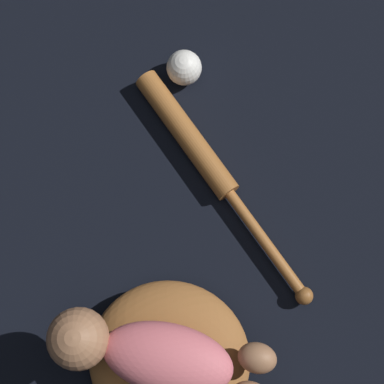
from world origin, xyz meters
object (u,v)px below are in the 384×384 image
at_px(baseball_bat, 202,156).
at_px(baseball, 184,68).
at_px(baseball_glove, 165,370).
at_px(baby_figure, 148,354).

xyz_separation_m(baseball_bat, baseball, (0.11, -0.15, 0.01)).
xyz_separation_m(baseball_glove, baseball_bat, (0.11, -0.38, -0.02)).
height_order(baseball_glove, baby_figure, baby_figure).
bearing_deg(baseball_glove, baseball, -68.15).
distance_m(baseball_glove, baseball, 0.57).
height_order(baby_figure, baseball, baby_figure).
distance_m(baseball_bat, baseball, 0.18).
bearing_deg(baseball_glove, baseball_bat, -74.60).
relative_size(baseball_glove, baseball, 4.98).
bearing_deg(baseball_glove, baby_figure, -22.59).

